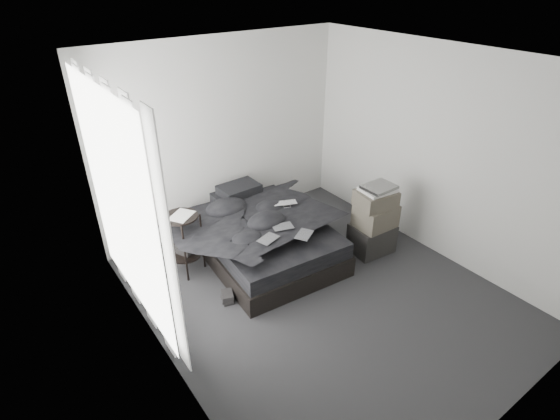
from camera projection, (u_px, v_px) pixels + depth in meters
floor at (321, 294)px, 5.06m from camera, size 3.60×4.20×0.01m
ceiling at (334, 61)px, 3.77m from camera, size 3.60×4.20×0.01m
wall_back at (223, 136)px, 5.89m from camera, size 3.60×0.01×2.60m
wall_front at (533, 311)px, 2.94m from camera, size 3.60×0.01×2.60m
wall_left at (157, 256)px, 3.49m from camera, size 0.01×4.20×2.60m
wall_right at (437, 154)px, 5.33m from camera, size 0.01×4.20×2.60m
window_left at (121, 205)px, 4.11m from camera, size 0.02×2.00×2.30m
curtain_left at (128, 210)px, 4.17m from camera, size 0.06×2.12×2.48m
bed at (265, 247)px, 5.66m from camera, size 1.59×2.01×0.26m
mattress at (264, 232)px, 5.55m from camera, size 1.53×1.95×0.20m
duvet at (266, 219)px, 5.41m from camera, size 1.53×1.73×0.22m
pillow_lower at (235, 198)px, 5.99m from camera, size 0.60×0.43×0.13m
pillow_upper at (239, 189)px, 5.95m from camera, size 0.54×0.38×0.12m
laptop at (286, 200)px, 5.58m from camera, size 0.36×0.30×0.02m
comic_a at (268, 234)px, 4.91m from camera, size 0.28×0.22×0.01m
comic_b at (283, 221)px, 5.13m from camera, size 0.27×0.22×0.01m
comic_c at (304, 229)px, 4.98m from camera, size 0.29×0.26×0.01m
side_stand at (184, 244)px, 5.27m from camera, size 0.55×0.55×0.76m
papers at (182, 216)px, 5.08m from camera, size 0.37×0.35×0.02m
floor_books at (227, 296)px, 4.92m from camera, size 0.18×0.21×0.12m
box_lower at (372, 238)px, 5.73m from camera, size 0.56×0.46×0.39m
box_mid at (376, 216)px, 5.56m from camera, size 0.50×0.40×0.29m
box_upper at (376, 199)px, 5.43m from camera, size 0.52×0.44×0.20m
art_book_white at (378, 190)px, 5.38m from camera, size 0.43×0.36×0.04m
art_book_snake at (379, 187)px, 5.35m from camera, size 0.39×0.31×0.04m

